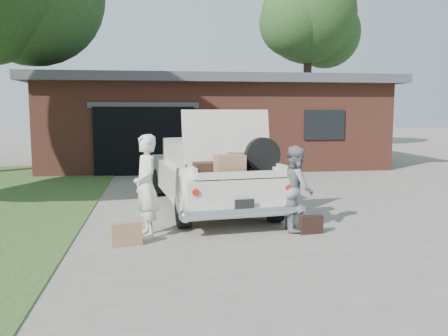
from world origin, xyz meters
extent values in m
plane|color=gray|center=(0.00, 0.00, 0.00)|extent=(90.00, 90.00, 0.00)
cube|color=brown|center=(1.00, 11.50, 1.50)|extent=(12.00, 7.00, 3.00)
cube|color=#4C4C51|center=(1.00, 11.50, 3.15)|extent=(12.80, 7.80, 0.30)
cube|color=black|center=(-1.50, 8.05, 1.10)|extent=(3.20, 0.30, 2.20)
cube|color=#4C4C51|center=(-1.50, 7.98, 2.25)|extent=(3.50, 0.12, 0.18)
cube|color=black|center=(4.50, 7.98, 1.60)|extent=(1.40, 0.08, 1.00)
cylinder|color=#38281E|center=(7.01, 17.54, 2.83)|extent=(0.44, 0.44, 5.66)
sphere|color=#325523|center=(7.01, 17.54, 7.07)|extent=(5.06, 5.06, 5.06)
sphere|color=#325523|center=(8.14, 18.05, 6.27)|extent=(3.79, 3.79, 3.79)
sphere|color=#325523|center=(5.99, 16.91, 6.57)|extent=(3.54, 3.54, 3.54)
cube|color=beige|center=(-0.03, 2.68, 0.62)|extent=(2.46, 5.13, 0.64)
cube|color=beige|center=(-0.06, 2.97, 1.19)|extent=(1.86, 2.16, 0.51)
cube|color=black|center=(-0.17, 3.90, 1.17)|extent=(1.53, 0.26, 0.44)
cube|color=black|center=(0.05, 2.04, 1.17)|extent=(1.53, 0.26, 0.44)
cylinder|color=black|center=(-0.69, 0.90, 0.33)|extent=(0.29, 0.67, 0.65)
cylinder|color=black|center=(1.04, 1.11, 0.33)|extent=(0.29, 0.67, 0.65)
cylinder|color=black|center=(-1.09, 4.24, 0.33)|extent=(0.29, 0.67, 0.65)
cylinder|color=black|center=(0.64, 4.45, 0.33)|extent=(0.29, 0.67, 0.65)
cylinder|color=silver|center=(0.28, 0.17, 0.40)|extent=(2.03, 0.42, 0.18)
cylinder|color=#A5140F|center=(-0.54, 0.14, 0.77)|extent=(0.13, 0.11, 0.12)
cylinder|color=#A5140F|center=(1.07, 0.34, 0.77)|extent=(0.13, 0.11, 0.12)
cube|color=black|center=(0.28, 0.15, 0.54)|extent=(0.34, 0.06, 0.17)
cube|color=black|center=(0.20, 0.81, 0.96)|extent=(1.65, 1.26, 0.04)
cube|color=beige|center=(-0.59, 0.72, 1.06)|extent=(0.19, 1.09, 0.18)
cube|color=beige|center=(0.98, 0.90, 1.06)|extent=(0.19, 1.09, 0.18)
cube|color=beige|center=(0.26, 0.27, 1.02)|extent=(1.58, 0.25, 0.12)
cube|color=beige|center=(0.15, 1.25, 1.54)|extent=(1.68, 0.45, 1.12)
cube|color=#3C261A|center=(-0.20, 0.91, 1.07)|extent=(0.63, 0.45, 0.19)
cube|color=#A07351|center=(0.09, 0.57, 1.15)|extent=(0.54, 0.39, 0.35)
cube|color=black|center=(0.20, 1.06, 1.07)|extent=(0.65, 0.46, 0.19)
cube|color=#926A4A|center=(0.36, 1.14, 1.24)|extent=(0.51, 0.37, 0.17)
cylinder|color=black|center=(0.73, 0.82, 1.30)|extent=(0.65, 0.23, 0.63)
imported|color=silver|center=(-1.33, 0.36, 0.85)|extent=(0.57, 0.71, 1.70)
imported|color=gray|center=(1.25, 0.47, 0.74)|extent=(0.61, 0.76, 1.49)
cube|color=#9F7451|center=(-1.63, -0.13, 0.18)|extent=(0.49, 0.26, 0.36)
cube|color=black|center=(1.43, 0.17, 0.16)|extent=(0.42, 0.18, 0.31)
camera|label=1|loc=(-1.17, -7.42, 2.09)|focal=38.00mm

